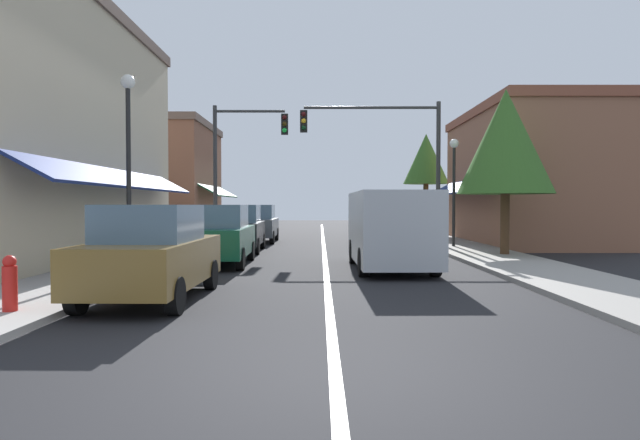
# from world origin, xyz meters

# --- Properties ---
(ground_plane) EXTENTS (80.00, 80.00, 0.00)m
(ground_plane) POSITION_xyz_m (0.00, 18.00, 0.00)
(ground_plane) COLOR black
(sidewalk_left) EXTENTS (2.60, 56.00, 0.12)m
(sidewalk_left) POSITION_xyz_m (-5.50, 18.00, 0.06)
(sidewalk_left) COLOR #A39E99
(sidewalk_left) RESTS_ON ground
(sidewalk_right) EXTENTS (2.60, 56.00, 0.12)m
(sidewalk_right) POSITION_xyz_m (5.50, 18.00, 0.06)
(sidewalk_right) COLOR gray
(sidewalk_right) RESTS_ON ground
(lane_center_stripe) EXTENTS (0.14, 52.00, 0.01)m
(lane_center_stripe) POSITION_xyz_m (0.00, 18.00, 0.00)
(lane_center_stripe) COLOR silver
(lane_center_stripe) RESTS_ON ground
(storefront_left_block) EXTENTS (6.65, 14.20, 8.19)m
(storefront_left_block) POSITION_xyz_m (-9.47, 12.00, 4.09)
(storefront_left_block) COLOR #BCAD8E
(storefront_left_block) RESTS_ON ground
(storefront_right_block) EXTENTS (6.19, 10.20, 6.12)m
(storefront_right_block) POSITION_xyz_m (9.23, 20.00, 3.07)
(storefront_right_block) COLOR #8E5B42
(storefront_right_block) RESTS_ON ground
(storefront_far_left) EXTENTS (6.76, 8.20, 6.68)m
(storefront_far_left) POSITION_xyz_m (-9.52, 28.00, 3.34)
(storefront_far_left) COLOR brown
(storefront_far_left) RESTS_ON ground
(parked_car_nearest_left) EXTENTS (1.83, 4.12, 1.77)m
(parked_car_nearest_left) POSITION_xyz_m (-3.25, 4.90, 0.88)
(parked_car_nearest_left) COLOR brown
(parked_car_nearest_left) RESTS_ON ground
(parked_car_second_left) EXTENTS (1.85, 4.14, 1.77)m
(parked_car_second_left) POSITION_xyz_m (-3.12, 10.91, 0.88)
(parked_car_second_left) COLOR #0F4C33
(parked_car_second_left) RESTS_ON ground
(parked_car_third_left) EXTENTS (1.87, 4.14, 1.77)m
(parked_car_third_left) POSITION_xyz_m (-3.24, 15.61, 0.88)
(parked_car_third_left) COLOR black
(parked_car_third_left) RESTS_ON ground
(parked_car_far_left) EXTENTS (1.81, 4.11, 1.77)m
(parked_car_far_left) POSITION_xyz_m (-3.11, 20.80, 0.88)
(parked_car_far_left) COLOR #4C5156
(parked_car_far_left) RESTS_ON ground
(van_in_lane) EXTENTS (2.06, 5.21, 2.12)m
(van_in_lane) POSITION_xyz_m (1.77, 9.90, 1.15)
(van_in_lane) COLOR #B2B7BC
(van_in_lane) RESTS_ON ground
(traffic_signal_mast_arm) EXTENTS (5.87, 0.50, 6.08)m
(traffic_signal_mast_arm) POSITION_xyz_m (2.81, 17.91, 4.19)
(traffic_signal_mast_arm) COLOR #333333
(traffic_signal_mast_arm) RESTS_ON ground
(traffic_signal_left_corner) EXTENTS (3.33, 0.50, 6.15)m
(traffic_signal_left_corner) POSITION_xyz_m (-3.77, 19.20, 4.05)
(traffic_signal_left_corner) COLOR #333333
(traffic_signal_left_corner) RESTS_ON ground
(street_lamp_left_near) EXTENTS (0.36, 0.36, 5.09)m
(street_lamp_left_near) POSITION_xyz_m (-5.06, 8.93, 3.40)
(street_lamp_left_near) COLOR black
(street_lamp_left_near) RESTS_ON ground
(street_lamp_right_mid) EXTENTS (0.36, 0.36, 4.39)m
(street_lamp_right_mid) POSITION_xyz_m (5.18, 16.83, 2.99)
(street_lamp_right_mid) COLOR black
(street_lamp_right_mid) RESTS_ON ground
(tree_right_near) EXTENTS (3.17, 3.17, 5.63)m
(tree_right_near) POSITION_xyz_m (6.03, 13.25, 3.87)
(tree_right_near) COLOR #4C331E
(tree_right_near) RESTS_ON ground
(tree_right_far) EXTENTS (2.63, 2.63, 5.89)m
(tree_right_far) POSITION_xyz_m (5.99, 26.88, 4.40)
(tree_right_far) COLOR #4C331E
(tree_right_far) RESTS_ON ground
(fire_hydrant) EXTENTS (0.22, 0.22, 0.87)m
(fire_hydrant) POSITION_xyz_m (-4.97, 3.29, 0.55)
(fire_hydrant) COLOR red
(fire_hydrant) RESTS_ON ground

